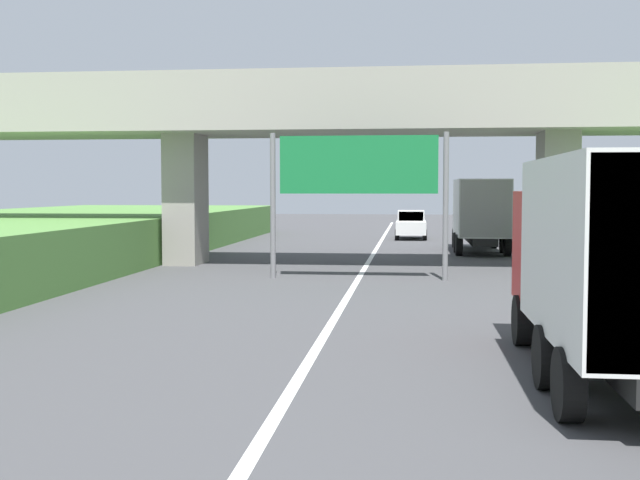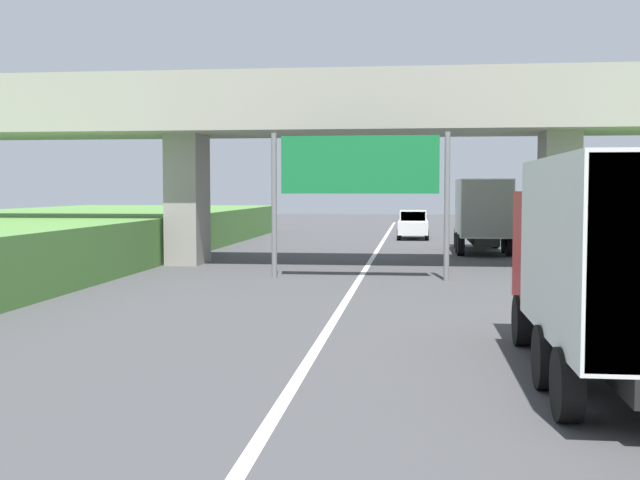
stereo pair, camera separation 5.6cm
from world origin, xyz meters
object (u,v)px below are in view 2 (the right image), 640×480
(truck_red, at_px, (613,257))
(construction_barrel_4, at_px, (621,298))
(truck_silver, at_px, (481,211))
(construction_barrel_5, at_px, (580,276))
(overhead_highway_sign, at_px, (360,173))
(car_white, at_px, (413,225))

(truck_red, xyz_separation_m, construction_barrel_4, (1.73, 6.42, -1.47))
(truck_silver, xyz_separation_m, construction_barrel_5, (1.65, -14.84, -1.47))
(truck_silver, height_order, construction_barrel_4, truck_silver)
(truck_silver, height_order, truck_red, same)
(truck_red, bearing_deg, construction_barrel_5, 81.02)
(overhead_highway_sign, height_order, construction_barrel_4, overhead_highway_sign)
(car_white, height_order, construction_barrel_4, car_white)
(construction_barrel_4, xyz_separation_m, construction_barrel_5, (0.03, 4.70, 0.00))
(truck_red, relative_size, car_white, 1.78)
(overhead_highway_sign, relative_size, car_white, 1.43)
(overhead_highway_sign, bearing_deg, truck_silver, 68.10)
(car_white, distance_m, construction_barrel_4, 29.63)
(truck_silver, distance_m, construction_barrel_5, 15.00)
(overhead_highway_sign, height_order, truck_red, overhead_highway_sign)
(car_white, distance_m, construction_barrel_5, 25.00)
(overhead_highway_sign, xyz_separation_m, car_white, (1.71, 21.99, -2.66))
(truck_red, xyz_separation_m, construction_barrel_5, (1.76, 11.12, -1.47))
(truck_red, relative_size, construction_barrel_5, 8.11)
(overhead_highway_sign, xyz_separation_m, construction_barrel_5, (6.59, -2.53, -3.06))
(car_white, height_order, construction_barrel_5, car_white)
(truck_silver, height_order, car_white, truck_silver)
(construction_barrel_4, bearing_deg, overhead_highway_sign, 132.26)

